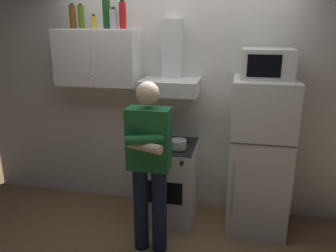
# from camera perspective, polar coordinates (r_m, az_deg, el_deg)

# --- Properties ---
(ground_plane) EXTENTS (7.00, 7.00, 0.00)m
(ground_plane) POSITION_cam_1_polar(r_m,az_deg,el_deg) (3.75, 0.00, -17.05)
(ground_plane) COLOR olive
(back_wall_tiled) EXTENTS (4.80, 0.10, 2.70)m
(back_wall_tiled) POSITION_cam_1_polar(r_m,az_deg,el_deg) (3.76, 1.88, 5.57)
(back_wall_tiled) COLOR silver
(back_wall_tiled) RESTS_ON ground_plane
(upper_cabinet) EXTENTS (0.90, 0.37, 0.60)m
(upper_cabinet) POSITION_cam_1_polar(r_m,az_deg,el_deg) (3.73, -11.92, 11.33)
(upper_cabinet) COLOR white
(stove_oven) EXTENTS (0.60, 0.62, 0.87)m
(stove_oven) POSITION_cam_1_polar(r_m,az_deg,el_deg) (3.75, 0.03, -9.37)
(stove_oven) COLOR white
(stove_oven) RESTS_ON ground_plane
(range_hood) EXTENTS (0.60, 0.44, 0.75)m
(range_hood) POSITION_cam_1_polar(r_m,az_deg,el_deg) (3.51, 0.46, 8.84)
(range_hood) COLOR white
(refrigerator) EXTENTS (0.60, 0.62, 1.60)m
(refrigerator) POSITION_cam_1_polar(r_m,az_deg,el_deg) (3.54, 15.32, -5.13)
(refrigerator) COLOR white
(refrigerator) RESTS_ON ground_plane
(microwave) EXTENTS (0.48, 0.37, 0.28)m
(microwave) POSITION_cam_1_polar(r_m,az_deg,el_deg) (3.33, 16.58, 10.15)
(microwave) COLOR silver
(microwave) RESTS_ON refrigerator
(person_standing) EXTENTS (0.38, 0.33, 1.64)m
(person_standing) POSITION_cam_1_polar(r_m,az_deg,el_deg) (3.02, -3.26, -6.37)
(person_standing) COLOR #192342
(person_standing) RESTS_ON ground_plane
(cooking_pot) EXTENTS (0.27, 0.17, 0.09)m
(cooking_pot) POSITION_cam_1_polar(r_m,az_deg,el_deg) (3.42, 1.76, -3.13)
(cooking_pot) COLOR #B7BABF
(cooking_pot) RESTS_ON stove_oven
(bottle_spice_jar) EXTENTS (0.06, 0.06, 0.14)m
(bottle_spice_jar) POSITION_cam_1_polar(r_m,az_deg,el_deg) (3.69, -12.54, 16.92)
(bottle_spice_jar) COLOR gold
(bottle_spice_jar) RESTS_ON upper_cabinet
(bottle_beer_brown) EXTENTS (0.07, 0.07, 0.25)m
(bottle_beer_brown) POSITION_cam_1_polar(r_m,az_deg,el_deg) (3.82, -15.97, 17.50)
(bottle_beer_brown) COLOR brown
(bottle_beer_brown) RESTS_ON upper_cabinet
(bottle_soda_red) EXTENTS (0.07, 0.07, 0.28)m
(bottle_soda_red) POSITION_cam_1_polar(r_m,az_deg,el_deg) (3.58, -7.76, 18.23)
(bottle_soda_red) COLOR red
(bottle_soda_red) RESTS_ON upper_cabinet
(bottle_olive_oil) EXTENTS (0.06, 0.06, 0.25)m
(bottle_olive_oil) POSITION_cam_1_polar(r_m,az_deg,el_deg) (3.79, -14.62, 17.58)
(bottle_olive_oil) COLOR #4C6B19
(bottle_olive_oil) RESTS_ON upper_cabinet
(bottle_canister_steel) EXTENTS (0.08, 0.08, 0.21)m
(bottle_canister_steel) POSITION_cam_1_polar(r_m,az_deg,el_deg) (3.61, -9.30, 17.62)
(bottle_canister_steel) COLOR #B2B5BA
(bottle_canister_steel) RESTS_ON upper_cabinet
(bottle_wine_green) EXTENTS (0.08, 0.08, 0.35)m
(bottle_wine_green) POSITION_cam_1_polar(r_m,az_deg,el_deg) (3.70, -10.47, 18.67)
(bottle_wine_green) COLOR #19471E
(bottle_wine_green) RESTS_ON upper_cabinet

